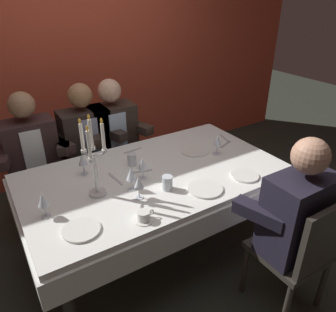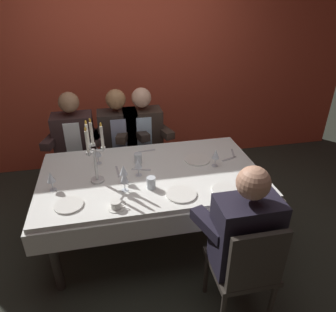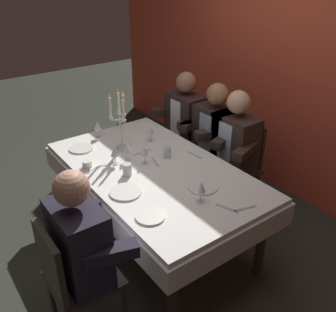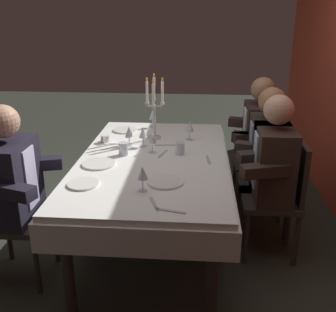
% 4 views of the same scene
% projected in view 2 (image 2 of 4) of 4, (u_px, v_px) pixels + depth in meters
% --- Properties ---
extents(ground_plane, '(12.00, 12.00, 0.00)m').
position_uv_depth(ground_plane, '(153.00, 237.00, 3.07)').
color(ground_plane, '#2E3229').
extents(back_wall, '(6.00, 0.12, 2.70)m').
position_uv_depth(back_wall, '(129.00, 62.00, 3.85)').
color(back_wall, '#CA4830').
rests_on(back_wall, ground_plane).
extents(dining_table, '(1.94, 1.14, 0.74)m').
position_uv_depth(dining_table, '(152.00, 184.00, 2.77)').
color(dining_table, white).
rests_on(dining_table, ground_plane).
extents(candelabra, '(0.15, 0.17, 0.56)m').
position_uv_depth(candelabra, '(94.00, 155.00, 2.48)').
color(candelabra, silver).
rests_on(candelabra, dining_table).
extents(dinner_plate_0, '(0.20, 0.20, 0.01)m').
position_uv_depth(dinner_plate_0, '(224.00, 190.00, 2.47)').
color(dinner_plate_0, white).
rests_on(dinner_plate_0, dining_table).
extents(dinner_plate_1, '(0.24, 0.24, 0.01)m').
position_uv_depth(dinner_plate_1, '(197.00, 160.00, 2.90)').
color(dinner_plate_1, white).
rests_on(dinner_plate_1, dining_table).
extents(dinner_plate_2, '(0.24, 0.24, 0.01)m').
position_uv_depth(dinner_plate_2, '(181.00, 194.00, 2.42)').
color(dinner_plate_2, white).
rests_on(dinner_plate_2, dining_table).
extents(dinner_plate_3, '(0.22, 0.22, 0.01)m').
position_uv_depth(dinner_plate_3, '(69.00, 205.00, 2.30)').
color(dinner_plate_3, white).
rests_on(dinner_plate_3, dining_table).
extents(wine_glass_0, '(0.07, 0.07, 0.16)m').
position_uv_depth(wine_glass_0, '(138.00, 164.00, 2.62)').
color(wine_glass_0, silver).
rests_on(wine_glass_0, dining_table).
extents(wine_glass_1, '(0.07, 0.07, 0.16)m').
position_uv_depth(wine_glass_1, '(124.00, 178.00, 2.42)').
color(wine_glass_1, silver).
rests_on(wine_glass_1, dining_table).
extents(wine_glass_2, '(0.07, 0.07, 0.16)m').
position_uv_depth(wine_glass_2, '(216.00, 154.00, 2.76)').
color(wine_glass_2, silver).
rests_on(wine_glass_2, dining_table).
extents(wine_glass_3, '(0.07, 0.07, 0.16)m').
position_uv_depth(wine_glass_3, '(51.00, 177.00, 2.43)').
color(wine_glass_3, silver).
rests_on(wine_glass_3, dining_table).
extents(wine_glass_4, '(0.07, 0.07, 0.16)m').
position_uv_depth(wine_glass_4, '(123.00, 171.00, 2.52)').
color(wine_glass_4, silver).
rests_on(wine_glass_4, dining_table).
extents(wine_glass_5, '(0.07, 0.07, 0.16)m').
position_uv_depth(wine_glass_5, '(97.00, 152.00, 2.80)').
color(wine_glass_5, silver).
rests_on(wine_glass_5, dining_table).
extents(water_tumbler_0, '(0.07, 0.07, 0.10)m').
position_uv_depth(water_tumbler_0, '(138.00, 158.00, 2.84)').
color(water_tumbler_0, silver).
rests_on(water_tumbler_0, dining_table).
extents(water_tumbler_1, '(0.07, 0.07, 0.10)m').
position_uv_depth(water_tumbler_1, '(151.00, 183.00, 2.48)').
color(water_tumbler_1, silver).
rests_on(water_tumbler_1, dining_table).
extents(coffee_cup_0, '(0.13, 0.12, 0.06)m').
position_uv_depth(coffee_cup_0, '(116.00, 205.00, 2.26)').
color(coffee_cup_0, white).
rests_on(coffee_cup_0, dining_table).
extents(spoon_0, '(0.17, 0.03, 0.01)m').
position_uv_depth(spoon_0, '(147.00, 151.00, 3.07)').
color(spoon_0, '#B7B7BC').
rests_on(spoon_0, dining_table).
extents(spoon_1, '(0.06, 0.17, 0.01)m').
position_uv_depth(spoon_1, '(233.00, 153.00, 3.03)').
color(spoon_1, '#B7B7BC').
rests_on(spoon_1, dining_table).
extents(spoon_2, '(0.17, 0.06, 0.01)m').
position_uv_depth(spoon_2, '(141.00, 170.00, 2.75)').
color(spoon_2, '#B7B7BC').
rests_on(spoon_2, dining_table).
extents(spoon_3, '(0.17, 0.07, 0.01)m').
position_uv_depth(spoon_3, '(229.00, 159.00, 2.93)').
color(spoon_3, '#B7B7BC').
rests_on(spoon_3, dining_table).
extents(knife_4, '(0.03, 0.19, 0.01)m').
position_uv_depth(knife_4, '(118.00, 172.00, 2.72)').
color(knife_4, '#B7B7BC').
rests_on(knife_4, dining_table).
extents(seated_diner_0, '(0.63, 0.48, 1.24)m').
position_uv_depth(seated_diner_0, '(74.00, 138.00, 3.35)').
color(seated_diner_0, '#312C26').
rests_on(seated_diner_0, ground_plane).
extents(seated_diner_1, '(0.63, 0.48, 1.24)m').
position_uv_depth(seated_diner_1, '(119.00, 134.00, 3.44)').
color(seated_diner_1, '#312C26').
rests_on(seated_diner_1, ground_plane).
extents(seated_diner_2, '(0.63, 0.48, 1.24)m').
position_uv_depth(seated_diner_2, '(143.00, 132.00, 3.49)').
color(seated_diner_2, '#312C26').
rests_on(seated_diner_2, ground_plane).
extents(seated_diner_3, '(0.63, 0.48, 1.24)m').
position_uv_depth(seated_diner_3, '(246.00, 234.00, 2.04)').
color(seated_diner_3, '#312C26').
rests_on(seated_diner_3, ground_plane).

